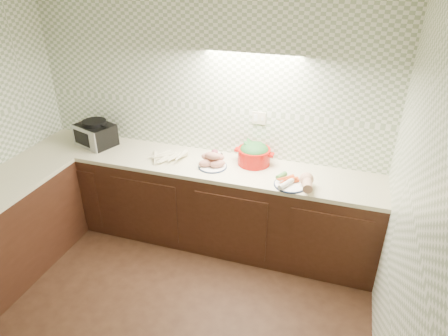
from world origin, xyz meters
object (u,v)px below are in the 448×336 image
(veg_plate, at_px, (297,181))
(toaster_oven, at_px, (95,134))
(onion_bowl, at_px, (216,155))
(dutch_oven, at_px, (254,154))
(sweet_potato_plate, at_px, (212,161))
(parsnip_pile, at_px, (171,157))

(veg_plate, bearing_deg, toaster_oven, 174.73)
(toaster_oven, height_order, onion_bowl, toaster_oven)
(toaster_oven, distance_m, dutch_oven, 1.72)
(toaster_oven, distance_m, sweet_potato_plate, 1.36)
(parsnip_pile, xyz_separation_m, sweet_potato_plate, (0.44, -0.01, 0.02))
(dutch_oven, bearing_deg, veg_plate, -29.06)
(toaster_oven, bearing_deg, parsnip_pile, 13.59)
(dutch_oven, relative_size, veg_plate, 1.13)
(sweet_potato_plate, bearing_deg, dutch_oven, 27.01)
(onion_bowl, bearing_deg, parsnip_pile, -159.12)
(dutch_oven, xyz_separation_m, veg_plate, (0.47, -0.29, -0.06))
(toaster_oven, height_order, parsnip_pile, toaster_oven)
(onion_bowl, relative_size, veg_plate, 0.40)
(toaster_oven, distance_m, veg_plate, 2.19)
(toaster_oven, relative_size, veg_plate, 1.34)
(sweet_potato_plate, distance_m, dutch_oven, 0.41)
(toaster_oven, xyz_separation_m, veg_plate, (2.18, -0.20, -0.08))
(parsnip_pile, relative_size, dutch_oven, 1.05)
(dutch_oven, height_order, veg_plate, dutch_oven)
(parsnip_pile, height_order, veg_plate, veg_plate)
(sweet_potato_plate, bearing_deg, toaster_oven, 176.00)
(dutch_oven, bearing_deg, sweet_potato_plate, -150.14)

